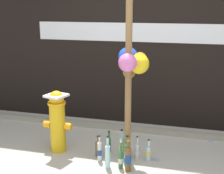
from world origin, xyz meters
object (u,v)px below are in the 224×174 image
Objects in this scene: bottle_4 at (109,144)px; bottle_7 at (148,153)px; bottle_3 at (122,146)px; bottle_8 at (100,151)px; bottle_1 at (98,148)px; memorial_post at (131,50)px; bottle_9 at (128,158)px; bottle_5 at (127,154)px; bottle_6 at (121,158)px; bottle_2 at (108,155)px; fire_hydrant at (57,120)px; bottle_0 at (137,151)px.

bottle_7 is (0.56, -0.10, -0.00)m from bottle_4.
bottle_8 is (-0.25, -0.19, -0.01)m from bottle_3.
bottle_8 is (0.05, -0.11, 0.01)m from bottle_1.
bottle_1 is (-0.42, -0.06, -1.33)m from memorial_post.
bottle_3 is 0.94× the size of bottle_9.
bottle_5 is 0.99× the size of bottle_9.
bottle_6 is 1.22× the size of bottle_7.
bottle_4 is (-0.10, 0.42, -0.06)m from bottle_2.
bottle_4 is (-0.32, 0.10, -1.33)m from memorial_post.
bottle_2 reaches higher than bottle_1.
memorial_post is 7.27× the size of bottle_8.
memorial_post reaches higher than fire_hydrant.
fire_hydrant is at bearing -177.79° from bottle_0.
bottle_8 is at bearing -101.57° from bottle_4.
bottle_3 is at bearing 37.11° from bottle_8.
bottle_2 reaches higher than bottle_0.
memorial_post is at bearing 98.36° from bottle_9.
bottle_5 reaches higher than bottle_4.
bottle_1 is 0.73× the size of bottle_5.
memorial_post is at bearing 1.65° from fire_hydrant.
bottle_9 reaches higher than bottle_8.
bottle_7 is at bearing 1.07° from fire_hydrant.
bottle_0 is 0.75× the size of bottle_2.
bottle_8 is (0.65, -0.14, -0.32)m from fire_hydrant.
bottle_6 is at bearing -78.47° from bottle_3.
bottle_5 reaches higher than bottle_3.
bottle_2 is (-0.31, -0.34, 0.06)m from bottle_0.
bottle_0 is 0.36m from bottle_9.
bottle_4 is 0.45m from bottle_5.
bottle_0 is at bearing 82.89° from bottle_9.
bottle_8 is 0.46m from bottle_9.
bottle_1 is 0.72× the size of bottle_9.
bottle_4 is 0.47m from bottle_6.
memorial_post is 1.33m from bottle_9.
memorial_post reaches higher than bottle_1.
bottle_4 is at bearing 56.03° from bottle_1.
bottle_4 is at bearing 123.59° from bottle_6.
bottle_0 is at bearing 21.53° from bottle_8.
bottle_1 is (-0.52, -0.08, 0.01)m from bottle_0.
fire_hydrant is 2.14× the size of bottle_5.
bottle_2 is 0.57m from bottle_7.
bottle_3 is (0.30, 0.08, 0.03)m from bottle_1.
bottle_0 is 0.22m from bottle_3.
bottle_0 is 0.87× the size of bottle_6.
bottle_6 is 0.42m from bottle_7.
bottle_8 is at bearing -155.35° from memorial_post.
bottle_1 is at bearing -171.44° from bottle_0.
bottle_2 is at bearing -145.69° from bottle_7.
bottle_1 is 0.70× the size of bottle_2.
fire_hydrant is at bearing 164.40° from bottle_6.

